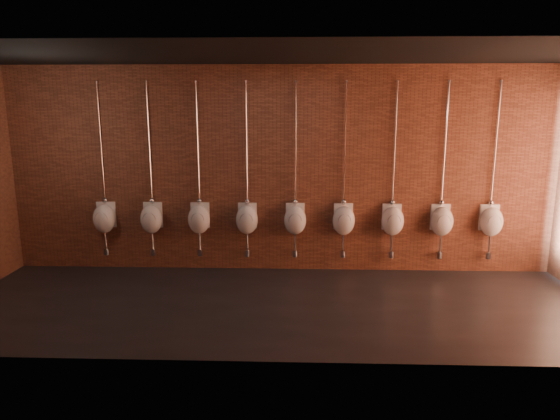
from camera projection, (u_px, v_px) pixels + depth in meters
The scene contains 11 objects.
ground at pixel (277, 305), 6.62m from camera, with size 8.50×8.50×0.00m, color black.
room_shell at pixel (276, 153), 6.20m from camera, with size 8.54×3.04×3.22m.
urinal_0 at pixel (104, 217), 7.89m from camera, with size 0.35×0.31×2.71m.
urinal_1 at pixel (151, 218), 7.86m from camera, with size 0.35×0.31×2.71m.
urinal_2 at pixel (199, 218), 7.83m from camera, with size 0.35×0.31×2.71m.
urinal_3 at pixel (247, 218), 7.81m from camera, with size 0.35×0.31×2.71m.
urinal_4 at pixel (295, 219), 7.78m from camera, with size 0.35×0.31×2.71m.
urinal_5 at pixel (344, 219), 7.76m from camera, with size 0.35×0.31×2.71m.
urinal_6 at pixel (393, 220), 7.73m from camera, with size 0.35×0.31×2.71m.
urinal_7 at pixel (442, 220), 7.70m from camera, with size 0.35×0.31×2.71m.
urinal_8 at pixel (491, 220), 7.68m from camera, with size 0.35×0.31×2.71m.
Camera 1 is at (0.26, -6.21, 2.60)m, focal length 32.00 mm.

